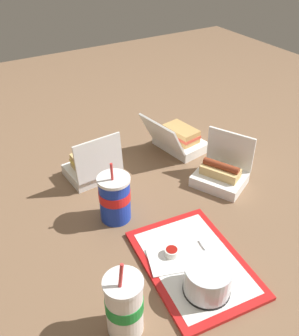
% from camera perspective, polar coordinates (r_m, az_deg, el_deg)
% --- Properties ---
extents(ground_plane, '(3.20, 3.20, 0.00)m').
position_cam_1_polar(ground_plane, '(1.33, 0.28, -2.85)').
color(ground_plane, brown).
extents(food_tray, '(0.40, 0.30, 0.01)m').
position_cam_1_polar(food_tray, '(1.07, 6.77, -14.23)').
color(food_tray, red).
rests_on(food_tray, ground_plane).
extents(cake_container, '(0.12, 0.12, 0.08)m').
position_cam_1_polar(cake_container, '(0.98, 8.84, -16.54)').
color(cake_container, black).
rests_on(cake_container, food_tray).
extents(ketchup_cup, '(0.04, 0.04, 0.02)m').
position_cam_1_polar(ketchup_cup, '(1.07, 3.39, -12.68)').
color(ketchup_cup, white).
rests_on(ketchup_cup, food_tray).
extents(napkin_stack, '(0.13, 0.13, 0.00)m').
position_cam_1_polar(napkin_stack, '(1.06, 2.68, -13.84)').
color(napkin_stack, white).
rests_on(napkin_stack, food_tray).
extents(plastic_fork, '(0.11, 0.03, 0.00)m').
position_cam_1_polar(plastic_fork, '(1.09, 9.11, -12.74)').
color(plastic_fork, white).
rests_on(plastic_fork, food_tray).
extents(clamshell_sandwich_corner, '(0.16, 0.19, 0.18)m').
position_cam_1_polar(clamshell_sandwich_corner, '(1.37, -8.71, 0.28)').
color(clamshell_sandwich_corner, white).
rests_on(clamshell_sandwich_corner, ground_plane).
extents(clamshell_sandwich_right, '(0.23, 0.23, 0.16)m').
position_cam_1_polar(clamshell_sandwich_right, '(1.52, 4.46, 4.39)').
color(clamshell_sandwich_right, white).
rests_on(clamshell_sandwich_right, ground_plane).
extents(clamshell_hotdog_center, '(0.22, 0.21, 0.18)m').
position_cam_1_polar(clamshell_hotdog_center, '(1.34, 10.83, -0.85)').
color(clamshell_hotdog_center, white).
rests_on(clamshell_hotdog_center, ground_plane).
extents(soda_cup_left, '(0.09, 0.09, 0.23)m').
position_cam_1_polar(soda_cup_left, '(0.89, -3.86, -20.13)').
color(soda_cup_left, white).
rests_on(soda_cup_left, ground_plane).
extents(soda_cup_front, '(0.10, 0.10, 0.22)m').
position_cam_1_polar(soda_cup_front, '(1.16, -5.31, -4.49)').
color(soda_cup_front, '#1938B7').
rests_on(soda_cup_front, ground_plane).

